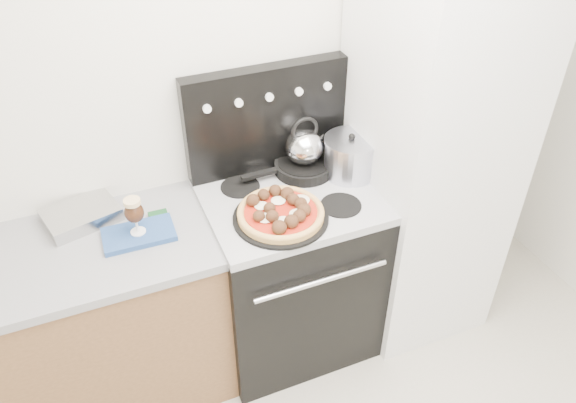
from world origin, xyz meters
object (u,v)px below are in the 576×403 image
beer_glass (135,216)px  pizza_pan (281,218)px  base_cabinet (56,339)px  skillet (304,166)px  oven_mitt (139,234)px  stock_pot (350,157)px  pizza (281,211)px  tea_kettle (304,144)px  fridge (427,160)px  stove_body (289,274)px

beer_glass → pizza_pan: (0.57, -0.14, -0.08)m
base_cabinet → skillet: 1.35m
oven_mitt → stock_pot: size_ratio=1.20×
pizza_pan → skillet: (0.24, 0.29, 0.02)m
skillet → stock_pot: stock_pot is taller
pizza → skillet: bearing=51.1°
oven_mitt → pizza_pan: 0.59m
tea_kettle → stock_pot: tea_kettle is taller
oven_mitt → tea_kettle: bearing=10.8°
tea_kettle → stock_pot: size_ratio=0.81×
tea_kettle → pizza: bearing=-115.9°
pizza → skillet: pizza is taller
pizza → beer_glass: bearing=166.5°
fridge → tea_kettle: (-0.56, 0.18, 0.12)m
fridge → tea_kettle: fridge is taller
fridge → tea_kettle: size_ratio=9.65×
base_cabinet → stock_pot: (1.43, 0.03, 0.58)m
stove_body → pizza: 0.54m
beer_glass → stock_pot: bearing=3.2°
oven_mitt → skillet: 0.82m
beer_glass → stove_body: bearing=-0.4°
oven_mitt → skillet: size_ratio=1.04×
oven_mitt → pizza: pizza is taller
tea_kettle → stock_pot: (0.19, -0.10, -0.06)m
base_cabinet → stove_body: 1.11m
base_cabinet → beer_glass: (0.44, -0.02, 0.58)m
skillet → pizza_pan: bearing=-128.9°
base_cabinet → pizza: bearing=-8.9°
pizza → stove_body: bearing=54.3°
base_cabinet → beer_glass: bearing=-2.7°
oven_mitt → pizza: size_ratio=0.79×
pizza_pan → pizza: (0.00, 0.00, 0.03)m
stove_body → pizza_pan: size_ratio=2.17×
fridge → base_cabinet: bearing=178.4°
beer_glass → skillet: (0.81, 0.15, -0.06)m
oven_mitt → tea_kettle: size_ratio=1.47×
fridge → oven_mitt: fridge is taller
base_cabinet → pizza: 1.15m
stove_body → stock_pot: bearing=10.3°
base_cabinet → pizza: size_ratio=3.98×
beer_glass → fridge: bearing=-1.2°
tea_kettle → pizza_pan: bearing=-115.9°
pizza_pan → base_cabinet: bearing=171.1°
pizza_pan → skillet: skillet is taller
beer_glass → skillet: bearing=10.8°
oven_mitt → stove_body: bearing=-0.4°
base_cabinet → pizza_pan: size_ratio=3.57×
stove_body → oven_mitt: 0.82m
beer_glass → tea_kettle: tea_kettle is taller
stove_body → skillet: 0.55m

